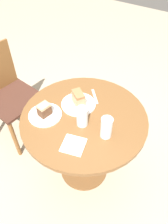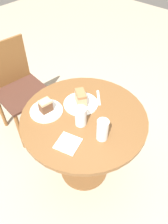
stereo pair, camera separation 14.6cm
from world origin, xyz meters
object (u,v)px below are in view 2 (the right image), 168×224
(chair, at_px, (19,88))
(glass_lemonade, at_px, (81,117))
(plate_far, at_px, (46,111))
(cake_slice_near, at_px, (81,98))
(glass_water, at_px, (102,131))
(plate_near, at_px, (81,104))
(cake_slice_far, at_px, (46,106))

(chair, relative_size, glass_lemonade, 6.51)
(plate_far, bearing_deg, cake_slice_near, -31.62)
(glass_water, bearing_deg, chair, 85.45)
(glass_lemonade, bearing_deg, plate_near, 42.15)
(chair, bearing_deg, glass_lemonade, -89.11)
(chair, height_order, glass_lemonade, chair)
(glass_lemonade, bearing_deg, glass_water, -89.95)
(plate_near, distance_m, glass_water, 0.34)
(cake_slice_near, height_order, cake_slice_far, cake_slice_near)
(glass_lemonade, relative_size, glass_water, 0.93)
(cake_slice_near, distance_m, glass_lemonade, 0.19)
(plate_near, bearing_deg, chair, 94.15)
(cake_slice_far, bearing_deg, glass_lemonade, -73.47)
(cake_slice_far, bearing_deg, cake_slice_near, -31.62)
(plate_near, relative_size, cake_slice_near, 1.97)
(chair, xyz_separation_m, cake_slice_far, (-0.16, -0.61, 0.27))
(chair, relative_size, plate_near, 3.65)
(glass_lemonade, distance_m, glass_water, 0.18)
(cake_slice_near, bearing_deg, plate_near, 0.00)
(plate_far, bearing_deg, glass_lemonade, -73.47)
(chair, xyz_separation_m, plate_near, (0.05, -0.74, 0.22))
(plate_far, relative_size, cake_slice_near, 1.82)
(plate_near, xyz_separation_m, cake_slice_far, (-0.21, 0.13, 0.05))
(cake_slice_near, bearing_deg, glass_lemonade, -137.85)
(glass_lemonade, xyz_separation_m, glass_water, (0.00, -0.18, 0.00))
(chair, relative_size, glass_water, 6.04)
(chair, bearing_deg, cake_slice_near, -79.49)
(glass_water, bearing_deg, cake_slice_far, 99.98)
(plate_near, distance_m, cake_slice_far, 0.25)
(plate_far, xyz_separation_m, glass_water, (0.08, -0.43, 0.06))
(plate_far, distance_m, cake_slice_far, 0.05)
(cake_slice_far, bearing_deg, plate_far, 135.00)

